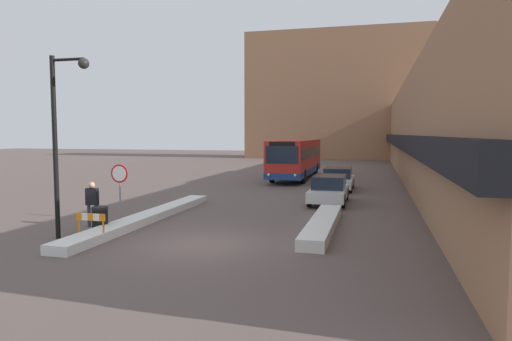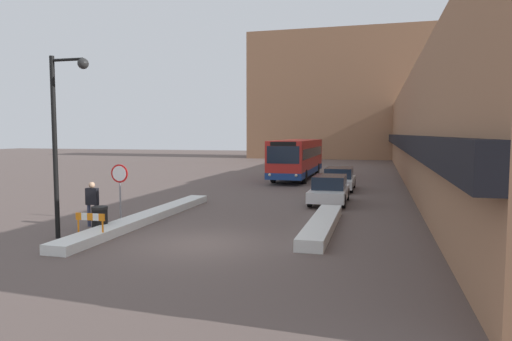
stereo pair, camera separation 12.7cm
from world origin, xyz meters
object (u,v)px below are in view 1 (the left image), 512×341
at_px(parked_car_front, 329,189).
at_px(parked_car_middle, 338,179).
at_px(street_lamp, 62,126).
at_px(pedestrian, 92,200).
at_px(trash_bin, 100,219).
at_px(construction_barricade, 91,221).
at_px(city_bus, 296,158).
at_px(stop_sign, 120,180).

height_order(parked_car_front, parked_car_middle, parked_car_front).
bearing_deg(street_lamp, parked_car_middle, 64.07).
relative_size(parked_car_middle, pedestrian, 2.52).
relative_size(parked_car_front, trash_bin, 4.64).
bearing_deg(trash_bin, construction_barricade, -68.67).
height_order(parked_car_front, trash_bin, parked_car_front).
distance_m(city_bus, parked_car_front, 13.14).
height_order(parked_car_middle, trash_bin, parked_car_middle).
xyz_separation_m(parked_car_front, pedestrian, (-8.27, -8.31, 0.32)).
relative_size(city_bus, stop_sign, 4.98).
distance_m(city_bus, stop_sign, 19.86).
bearing_deg(pedestrian, construction_barricade, -61.86).
xyz_separation_m(city_bus, stop_sign, (-4.08, -19.44, 0.02)).
relative_size(stop_sign, trash_bin, 2.46).
bearing_deg(construction_barricade, parked_car_middle, 67.15).
xyz_separation_m(street_lamp, trash_bin, (0.54, 1.23, -3.37)).
relative_size(parked_car_middle, construction_barricade, 3.99).
bearing_deg(stop_sign, trash_bin, -76.95).
xyz_separation_m(parked_car_middle, construction_barricade, (-6.90, -16.38, -0.04)).
height_order(parked_car_front, street_lamp, street_lamp).
height_order(trash_bin, construction_barricade, trash_bin).
distance_m(city_bus, pedestrian, 21.31).
distance_m(street_lamp, construction_barricade, 3.34).
distance_m(parked_car_middle, pedestrian, 16.51).
xyz_separation_m(parked_car_front, stop_sign, (-7.92, -6.91, 0.97)).
relative_size(parked_car_front, construction_barricade, 4.01).
distance_m(parked_car_front, pedestrian, 11.72).
height_order(parked_car_middle, pedestrian, pedestrian).
xyz_separation_m(stop_sign, street_lamp, (-0.03, -3.45, 2.15)).
height_order(parked_car_front, pedestrian, pedestrian).
bearing_deg(parked_car_middle, stop_sign, -121.56).
xyz_separation_m(city_bus, parked_car_front, (3.84, -12.53, -0.95)).
height_order(stop_sign, construction_barricade, stop_sign).
height_order(parked_car_middle, construction_barricade, parked_car_middle).
bearing_deg(stop_sign, street_lamp, -90.45).
bearing_deg(city_bus, construction_barricade, -97.61).
xyz_separation_m(pedestrian, construction_barricade, (1.37, -2.10, -0.38)).
xyz_separation_m(stop_sign, construction_barricade, (1.01, -3.50, -1.03)).
bearing_deg(pedestrian, parked_car_front, 40.21).
height_order(city_bus, trash_bin, city_bus).
relative_size(street_lamp, trash_bin, 6.51).
xyz_separation_m(city_bus, street_lamp, (-4.10, -22.89, 2.17)).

